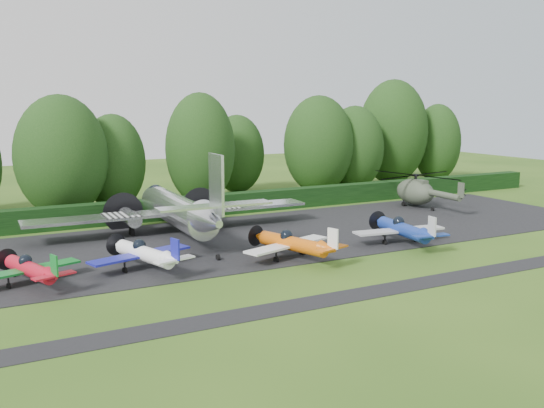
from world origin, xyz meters
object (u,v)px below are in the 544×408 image
transport_plane (178,210)px  light_plane_red (30,269)px  light_plane_white (144,253)px  light_plane_blue (403,229)px  helicopter (416,189)px  light_plane_orange (293,243)px  sign_board (431,186)px

transport_plane → light_plane_red: size_ratio=3.51×
light_plane_white → light_plane_blue: (19.78, -2.16, 0.06)m
transport_plane → helicopter: 26.61m
light_plane_red → light_plane_orange: 17.14m
transport_plane → light_plane_blue: 18.12m
light_plane_blue → light_plane_orange: bearing=173.3°
transport_plane → light_plane_blue: bearing=-38.8°
light_plane_blue → sign_board: (19.09, 17.90, -0.03)m
light_plane_orange → light_plane_red: bearing=-169.0°
sign_board → light_plane_white: bearing=-164.2°
sign_board → light_plane_red: bearing=-167.3°
helicopter → sign_board: 8.71m
light_plane_orange → sign_board: size_ratio=2.48×
light_plane_red → sign_board: 48.58m
light_plane_orange → helicopter: size_ratio=0.61×
sign_board → transport_plane: bearing=-174.6°
light_plane_orange → sign_board: bearing=49.7°
transport_plane → sign_board: 34.17m
helicopter → sign_board: helicopter is taller
transport_plane → light_plane_blue: size_ratio=3.04×
helicopter → light_plane_orange: bearing=-153.3°
light_plane_red → light_plane_orange: size_ratio=0.89×
transport_plane → sign_board: (33.46, 6.88, -0.98)m
light_plane_white → sign_board: size_ratio=2.43×
transport_plane → light_plane_red: (-12.47, -8.93, -1.11)m
light_plane_white → sign_board: (38.88, 15.73, 0.03)m
light_plane_red → helicopter: size_ratio=0.54×
light_plane_red → helicopter: 40.44m
light_plane_blue → helicopter: bearing=39.2°
light_plane_white → light_plane_blue: 19.90m
transport_plane → light_plane_red: transport_plane is taller
light_plane_blue → light_plane_red: bearing=168.8°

